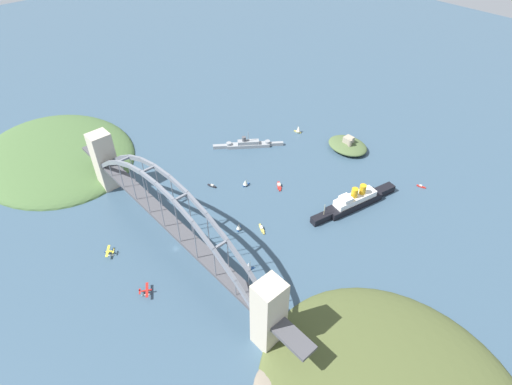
{
  "coord_description": "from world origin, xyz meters",
  "views": [
    {
      "loc": [
        189.61,
        -93.38,
        225.34
      ],
      "look_at": [
        0.0,
        78.55,
        8.0
      ],
      "focal_mm": 29.18,
      "sensor_mm": 36.0,
      "label": 1
    }
  ],
  "objects": [
    {
      "name": "ground_plane",
      "position": [
        0.0,
        0.0,
        0.0
      ],
      "size": [
        1400.0,
        1400.0,
        0.0
      ],
      "primitive_type": "plane",
      "color": "#385166"
    },
    {
      "name": "harbor_arch_bridge",
      "position": [
        -0.0,
        0.0,
        27.27
      ],
      "size": [
        256.32,
        16.04,
        64.03
      ],
      "color": "#BCB29E",
      "rests_on": "ground"
    },
    {
      "name": "headland_west_shore",
      "position": [
        -172.28,
        -20.01,
        0.0
      ],
      "size": [
        161.49,
        135.39,
        21.98
      ],
      "color": "#476638",
      "rests_on": "ground"
    },
    {
      "name": "ocean_liner",
      "position": [
        58.63,
        132.1,
        5.41
      ],
      "size": [
        23.04,
        82.65,
        19.05
      ],
      "color": "black",
      "rests_on": "ground"
    },
    {
      "name": "naval_cruiser",
      "position": [
        -63.02,
        124.91,
        2.83
      ],
      "size": [
        43.61,
        56.0,
        16.76
      ],
      "color": "gray",
      "rests_on": "ground"
    },
    {
      "name": "fort_island_mid_harbor",
      "position": [
        3.7,
        192.82,
        4.11
      ],
      "size": [
        39.07,
        30.97,
        13.83
      ],
      "color": "#4C6038",
      "rests_on": "ground"
    },
    {
      "name": "seaplane_taxiing_near_bridge",
      "position": [
        20.26,
        -36.23,
        2.16
      ],
      "size": [
        11.09,
        9.39,
        4.98
      ],
      "color": "#B7B7B2",
      "rests_on": "ground"
    },
    {
      "name": "seaplane_second_in_formation",
      "position": [
        -26.73,
        -38.16,
        2.15
      ],
      "size": [
        10.02,
        8.61,
        5.05
      ],
      "color": "#B7B7B2",
      "rests_on": "ground"
    },
    {
      "name": "small_boat_0",
      "position": [
        -47.78,
        179.55,
        4.02
      ],
      "size": [
        7.89,
        5.3,
        8.46
      ],
      "color": "gold",
      "rests_on": "ground"
    },
    {
      "name": "small_boat_1",
      "position": [
        27.91,
        59.1,
        0.75
      ],
      "size": [
        10.67,
        5.94,
        2.08
      ],
      "color": "gold",
      "rests_on": "ground"
    },
    {
      "name": "small_boat_2",
      "position": [
        49.89,
        26.63,
        3.52
      ],
      "size": [
        4.96,
        6.17,
        7.57
      ],
      "color": "#234C8C",
      "rests_on": "ground"
    },
    {
      "name": "small_boat_3",
      "position": [
        -38.11,
        62.38,
        0.83
      ],
      "size": [
        8.14,
        3.8,
        2.23
      ],
      "color": "black",
      "rests_on": "ground"
    },
    {
      "name": "small_boat_4",
      "position": [
        -19.73,
        84.35,
        3.27
      ],
      "size": [
        3.98,
        7.09,
        6.83
      ],
      "color": "#234C8C",
      "rests_on": "ground"
    },
    {
      "name": "small_boat_5",
      "position": [
        16.63,
        45.89,
        3.2
      ],
      "size": [
        4.69,
        5.92,
        6.72
      ],
      "color": "#234C8C",
      "rests_on": "ground"
    },
    {
      "name": "small_boat_6",
      "position": [
        0.48,
        104.71,
        0.84
      ],
      "size": [
        10.67,
        8.9,
        2.38
      ],
      "color": "#B2231E",
      "rests_on": "ground"
    },
    {
      "name": "small_boat_7",
      "position": [
        82.01,
        193.7,
        0.79
      ],
      "size": [
        7.5,
        3.08,
        2.13
      ],
      "color": "#B2231E",
      "rests_on": "ground"
    },
    {
      "name": "channel_marker_buoy",
      "position": [
        -24.18,
        26.52,
        1.12
      ],
      "size": [
        2.2,
        2.2,
        2.75
      ],
      "color": "red",
      "rests_on": "ground"
    }
  ]
}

